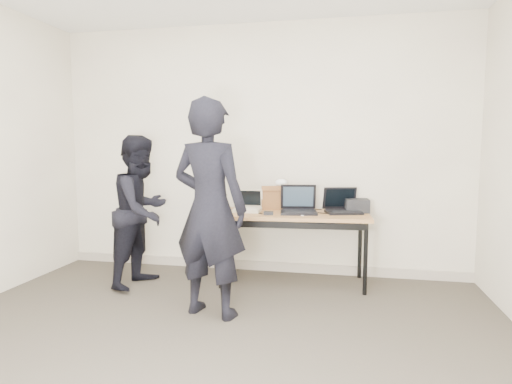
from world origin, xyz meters
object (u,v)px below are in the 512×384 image
(laptop_center, at_px, (298,207))
(person_typist, at_px, (210,209))
(desk, at_px, (293,219))
(equipment_box, at_px, (357,206))
(laptop_beige, at_px, (248,207))
(person_observer, at_px, (142,211))
(laptop_right, at_px, (342,207))
(leather_satchel, at_px, (279,197))

(laptop_center, distance_m, person_typist, 1.16)
(desk, xyz_separation_m, equipment_box, (0.63, 0.19, 0.13))
(laptop_beige, relative_size, person_observer, 0.18)
(laptop_center, bearing_deg, person_observer, -174.70)
(laptop_beige, xyz_separation_m, laptop_center, (0.52, -0.00, 0.02))
(laptop_right, bearing_deg, desk, 179.30)
(laptop_center, bearing_deg, laptop_right, 5.44)
(desk, distance_m, leather_satchel, 0.34)
(laptop_right, height_order, equipment_box, laptop_right)
(person_observer, bearing_deg, person_typist, -114.29)
(desk, distance_m, person_typist, 1.13)
(laptop_center, xyz_separation_m, person_observer, (-1.52, -0.36, -0.04))
(leather_satchel, bearing_deg, desk, -61.49)
(person_observer, bearing_deg, desk, -67.26)
(equipment_box, height_order, person_observer, person_observer)
(laptop_beige, bearing_deg, person_observer, -161.20)
(desk, relative_size, person_typist, 0.87)
(equipment_box, bearing_deg, laptop_center, -164.07)
(person_typist, height_order, person_observer, person_typist)
(desk, distance_m, laptop_beige, 0.48)
(equipment_box, relative_size, person_typist, 0.13)
(person_typist, bearing_deg, leather_satchel, -95.75)
(laptop_right, xyz_separation_m, leather_satchel, (-0.66, 0.10, 0.07))
(leather_satchel, distance_m, person_observer, 1.41)
(person_typist, bearing_deg, equipment_box, -123.85)
(laptop_beige, relative_size, equipment_box, 1.19)
(person_typist, bearing_deg, desk, -108.42)
(desk, relative_size, laptop_right, 3.70)
(equipment_box, bearing_deg, desk, -163.04)
(desk, relative_size, laptop_center, 3.83)
(person_observer, bearing_deg, laptop_beige, -60.30)
(laptop_center, bearing_deg, leather_satchel, 131.25)
(laptop_beige, bearing_deg, leather_satchel, 33.97)
(leather_satchel, bearing_deg, laptop_right, -18.35)
(leather_satchel, bearing_deg, equipment_box, -12.30)
(laptop_center, xyz_separation_m, laptop_right, (0.43, 0.10, -0.01))
(desk, height_order, person_typist, person_typist)
(laptop_center, relative_size, leather_satchel, 1.04)
(desk, bearing_deg, laptop_center, 24.30)
(laptop_right, distance_m, person_observer, 2.00)
(laptop_beige, relative_size, laptop_right, 0.66)
(desk, xyz_separation_m, leather_satchel, (-0.18, 0.23, 0.19))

